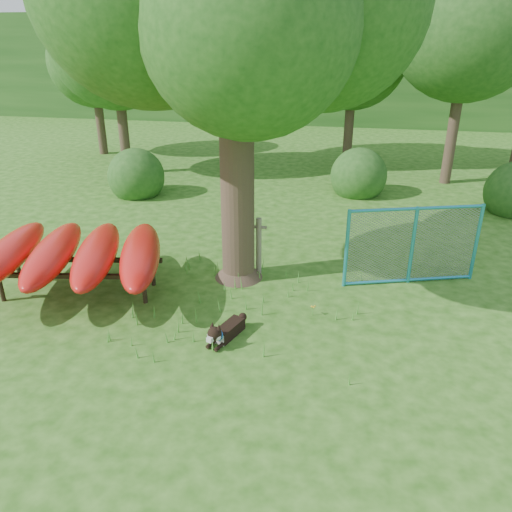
# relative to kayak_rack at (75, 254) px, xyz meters

# --- Properties ---
(ground) EXTENTS (80.00, 80.00, 0.00)m
(ground) POSITION_rel_kayak_rack_xyz_m (3.34, -0.93, -0.85)
(ground) COLOR #225410
(ground) RESTS_ON ground
(wooden_post) EXTENTS (0.34, 0.12, 1.27)m
(wooden_post) POSITION_rel_kayak_rack_xyz_m (3.34, 1.59, -0.18)
(wooden_post) COLOR #716755
(wooden_post) RESTS_ON ground
(kayak_rack) EXTENTS (4.19, 3.73, 1.12)m
(kayak_rack) POSITION_rel_kayak_rack_xyz_m (0.00, 0.00, 0.00)
(kayak_rack) COLOR black
(kayak_rack) RESTS_ON ground
(husky_dog) EXTENTS (0.52, 0.99, 0.46)m
(husky_dog) POSITION_rel_kayak_rack_xyz_m (3.27, -1.07, -0.69)
(husky_dog) COLOR black
(husky_dog) RESTS_ON ground
(fence_section) EXTENTS (2.72, 0.98, 2.77)m
(fence_section) POSITION_rel_kayak_rack_xyz_m (6.49, 1.80, -0.02)
(fence_section) COLOR teal
(fence_section) RESTS_ON ground
(wildflower_clump) EXTENTS (0.10, 0.09, 0.21)m
(wildflower_clump) POSITION_rel_kayak_rack_xyz_m (4.66, 0.03, -0.69)
(wildflower_clump) COLOR #4D9A32
(wildflower_clump) RESTS_ON ground
(bg_tree_a) EXTENTS (4.40, 4.40, 6.70)m
(bg_tree_a) POSITION_rel_kayak_rack_xyz_m (-3.16, 9.07, 3.63)
(bg_tree_a) COLOR #3B2B20
(bg_tree_a) RESTS_ON ground
(bg_tree_b) EXTENTS (5.20, 5.20, 8.22)m
(bg_tree_b) POSITION_rel_kayak_rack_xyz_m (0.34, 11.07, 4.76)
(bg_tree_b) COLOR #3B2B20
(bg_tree_b) RESTS_ON ground
(bg_tree_c) EXTENTS (4.00, 4.00, 6.12)m
(bg_tree_c) POSITION_rel_kayak_rack_xyz_m (4.84, 12.07, 3.25)
(bg_tree_c) COLOR #3B2B20
(bg_tree_c) RESTS_ON ground
(bg_tree_d) EXTENTS (4.80, 4.80, 7.50)m
(bg_tree_d) POSITION_rel_kayak_rack_xyz_m (8.34, 10.07, 4.23)
(bg_tree_d) COLOR #3B2B20
(bg_tree_d) RESTS_ON ground
(bg_tree_f) EXTENTS (3.60, 3.60, 5.55)m
(bg_tree_f) POSITION_rel_kayak_rack_xyz_m (-5.66, 12.07, 2.88)
(bg_tree_f) COLOR #3B2B20
(bg_tree_f) RESTS_ON ground
(shrub_left) EXTENTS (1.80, 1.80, 1.80)m
(shrub_left) POSITION_rel_kayak_rack_xyz_m (-1.66, 6.57, -0.85)
(shrub_left) COLOR #204E19
(shrub_left) RESTS_ON ground
(shrub_right) EXTENTS (1.80, 1.80, 1.80)m
(shrub_right) POSITION_rel_kayak_rack_xyz_m (9.84, 7.07, -0.85)
(shrub_right) COLOR #204E19
(shrub_right) RESTS_ON ground
(shrub_mid) EXTENTS (1.80, 1.80, 1.80)m
(shrub_mid) POSITION_rel_kayak_rack_xyz_m (5.34, 8.07, -0.85)
(shrub_mid) COLOR #204E19
(shrub_mid) RESTS_ON ground
(wooded_hillside) EXTENTS (80.00, 12.00, 6.00)m
(wooded_hillside) POSITION_rel_kayak_rack_xyz_m (3.34, 27.07, 2.15)
(wooded_hillside) COLOR #204E19
(wooded_hillside) RESTS_ON ground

